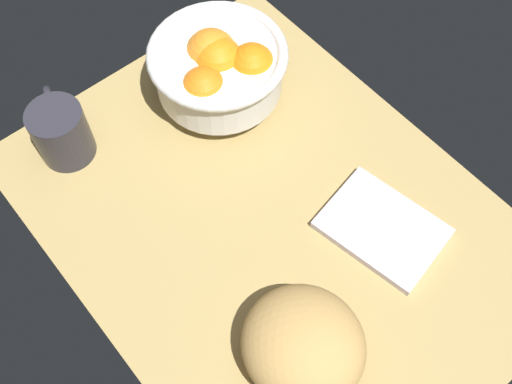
{
  "coord_description": "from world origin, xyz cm",
  "views": [
    {
      "loc": [
        -27.91,
        26.17,
        74.91
      ],
      "look_at": [
        2.15,
        0.86,
        5.0
      ],
      "focal_mm": 43.02,
      "sensor_mm": 36.0,
      "label": 1
    }
  ],
  "objects": [
    {
      "name": "bread_loaf",
      "position": [
        -16.64,
        9.55,
        4.39
      ],
      "size": [
        15.8,
        15.26,
        8.78
      ],
      "primitive_type": "ellipsoid",
      "rotation": [
        0.0,
        0.0,
        0.06
      ],
      "color": "tan",
      "rests_on": "ground"
    },
    {
      "name": "mug",
      "position": [
        27.48,
        15.25,
        4.42
      ],
      "size": [
        11.87,
        7.8,
        8.83
      ],
      "color": "#2D2B35",
      "rests_on": "ground"
    },
    {
      "name": "napkin_folded",
      "position": [
        -11.21,
        -10.13,
        0.62
      ],
      "size": [
        17.46,
        14.13,
        1.24
      ],
      "primitive_type": "cube",
      "rotation": [
        0.0,
        0.0,
        0.18
      ],
      "color": "silver",
      "rests_on": "ground"
    },
    {
      "name": "fruit_bowl",
      "position": [
        20.68,
        -7.78,
        6.67
      ],
      "size": [
        20.22,
        20.22,
        11.41
      ],
      "color": "white",
      "rests_on": "ground"
    },
    {
      "name": "ground_plane",
      "position": [
        0.0,
        0.0,
        -1.5
      ],
      "size": [
        70.32,
        52.82,
        3.0
      ],
      "primitive_type": "cube",
      "color": "tan"
    }
  ]
}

